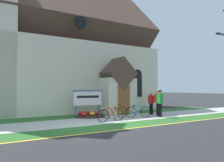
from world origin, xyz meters
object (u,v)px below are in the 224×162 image
Objects in this scene: bicycle_white at (115,112)px; roadside_conifer at (133,68)px; bicycle_orange at (138,112)px; church_sign at (88,98)px; cyclist_in_green_jersey at (159,100)px; bicycle_blue at (111,115)px; cyclist_in_blue_jersey at (160,101)px; cyclist_in_white_jersey at (151,101)px.

roadside_conifer is (5.84, 6.00, 3.58)m from bicycle_white.
church_sign is at bearing 139.83° from bicycle_orange.
cyclist_in_green_jersey reaches higher than bicycle_white.
bicycle_blue is 0.98× the size of cyclist_in_blue_jersey.
cyclist_in_blue_jersey is 8.23m from roadside_conifer.
cyclist_in_white_jersey is (4.02, 1.22, 0.55)m from bicycle_blue.
cyclist_in_white_jersey is at bearing -18.18° from church_sign.
cyclist_in_green_jersey is 7.46m from roadside_conifer.
cyclist_in_blue_jersey is at bearing -34.90° from church_sign.
roadside_conifer is (4.39, 6.51, 3.58)m from bicycle_orange.
bicycle_blue is 1.31m from bicycle_white.
cyclist_in_blue_jersey is at bearing -1.17° from bicycle_blue.
cyclist_in_blue_jersey is 0.84m from cyclist_in_green_jersey.
bicycle_orange is at bearing -123.97° from roadside_conifer.
church_sign is 8.65m from roadside_conifer.
cyclist_in_blue_jersey is at bearing -20.88° from bicycle_white.
bicycle_white is 3.22m from cyclist_in_white_jersey.
bicycle_white is at bearing 159.12° from cyclist_in_blue_jersey.
roadside_conifer is (3.07, 7.06, 2.90)m from cyclist_in_blue_jersey.
cyclist_in_white_jersey is (1.71, 0.75, 0.56)m from bicycle_orange.
bicycle_blue is at bearing -84.97° from church_sign.
bicycle_blue is (-2.31, -0.47, 0.01)m from bicycle_orange.
cyclist_in_green_jersey is at bearing -79.34° from cyclist_in_white_jersey.
cyclist_in_white_jersey is at bearing 16.87° from bicycle_blue.
cyclist_in_green_jersey is (0.51, 0.67, 0.02)m from cyclist_in_blue_jersey.
bicycle_blue is 3.69m from cyclist_in_blue_jersey.
roadside_conifer is at bearing 56.03° from bicycle_orange.
roadside_conifer is (2.67, 5.76, 3.02)m from cyclist_in_white_jersey.
cyclist_in_green_jersey is (3.28, -0.39, 0.69)m from bicycle_white.
bicycle_white is at bearing 48.72° from bicycle_blue.
roadside_conifer is at bearing 32.22° from church_sign.
bicycle_white is 1.08× the size of cyclist_in_white_jersey.
church_sign and cyclist_in_blue_jersey have the same top height.
cyclist_in_blue_jersey is 0.98× the size of cyclist_in_green_jersey.
church_sign is 4.49m from cyclist_in_white_jersey.
cyclist_in_white_jersey is at bearing 73.05° from cyclist_in_blue_jersey.
bicycle_orange is 1.58m from cyclist_in_blue_jersey.
cyclist_in_blue_jersey is at bearing -22.54° from bicycle_orange.
church_sign is 1.17× the size of cyclist_in_blue_jersey.
church_sign is 4.82m from cyclist_in_green_jersey.
bicycle_white is 3.38m from cyclist_in_green_jersey.
bicycle_blue is at bearing 178.83° from cyclist_in_blue_jersey.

